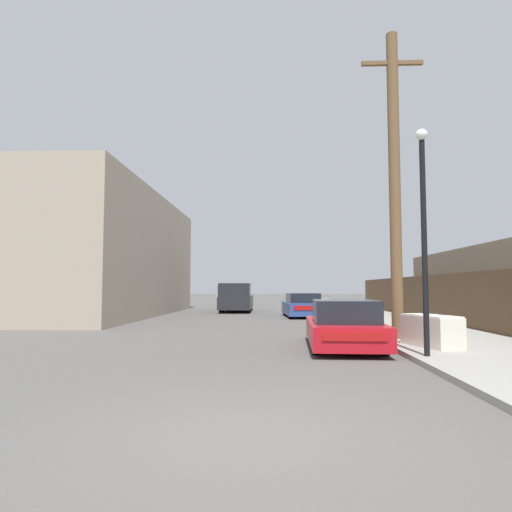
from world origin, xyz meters
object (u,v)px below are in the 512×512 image
object	(u,v)px
car_parked_mid	(302,306)
pickup_truck	(236,298)
street_lamp	(424,223)
utility_pole	(395,179)
parked_sports_car_red	(344,326)
discarded_fridge	(431,331)

from	to	relation	value
car_parked_mid	pickup_truck	distance (m)	6.28
car_parked_mid	street_lamp	distance (m)	14.92
car_parked_mid	pickup_truck	size ratio (longest dim) A/B	0.77
pickup_truck	utility_pole	bearing A→B (deg)	109.52
parked_sports_car_red	utility_pole	distance (m)	4.68
parked_sports_car_red	utility_pole	bearing A→B (deg)	39.47
utility_pole	street_lamp	size ratio (longest dim) A/B	1.84
parked_sports_car_red	utility_pole	xyz separation A→B (m)	(1.72, 1.32, 4.14)
parked_sports_car_red	pickup_truck	xyz separation A→B (m)	(-4.26, 17.43, 0.35)
street_lamp	pickup_truck	bearing A→B (deg)	106.25
parked_sports_car_red	pickup_truck	bearing A→B (deg)	105.74
discarded_fridge	car_parked_mid	size ratio (longest dim) A/B	0.41
pickup_truck	street_lamp	xyz separation A→B (m)	(5.68, -19.50, 2.03)
discarded_fridge	pickup_truck	size ratio (longest dim) A/B	0.31
utility_pole	street_lamp	world-z (taller)	utility_pole
discarded_fridge	utility_pole	size ratio (longest dim) A/B	0.20
pickup_truck	street_lamp	world-z (taller)	street_lamp
discarded_fridge	car_parked_mid	world-z (taller)	car_parked_mid
parked_sports_car_red	car_parked_mid	bearing A→B (deg)	93.38
discarded_fridge	parked_sports_car_red	xyz separation A→B (m)	(-2.05, 0.51, 0.06)
discarded_fridge	street_lamp	xyz separation A→B (m)	(-0.62, -1.57, 2.44)
car_parked_mid	pickup_truck	world-z (taller)	pickup_truck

